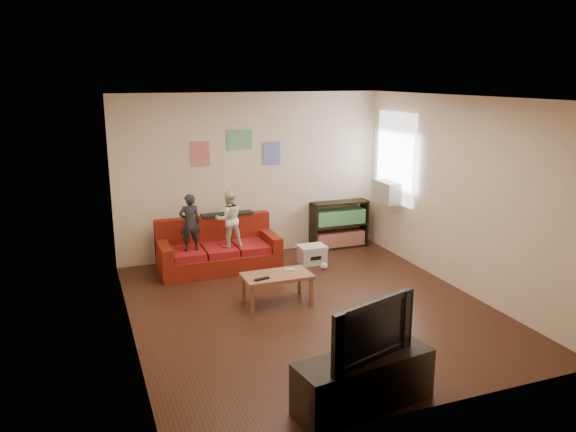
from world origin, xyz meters
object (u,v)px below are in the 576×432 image
object	(u,v)px
coffee_table	(277,278)
bookshelf	(339,227)
sofa	(218,251)
television	(366,328)
file_box	(312,254)
child_a	(190,223)
tv_stand	(364,381)
child_b	(229,219)

from	to	relation	value
coffee_table	bookshelf	world-z (taller)	bookshelf
sofa	television	distance (m)	4.24
bookshelf	file_box	size ratio (longest dim) A/B	2.37
child_a	coffee_table	world-z (taller)	child_a
sofa	file_box	distance (m)	1.51
child_a	tv_stand	bearing A→B (deg)	101.90
sofa	tv_stand	bearing A→B (deg)	-85.63
sofa	file_box	xyz separation A→B (m)	(1.47, -0.32, -0.12)
bookshelf	television	bearing A→B (deg)	-113.25
sofa	child_b	world-z (taller)	child_b
file_box	bookshelf	bearing A→B (deg)	39.84
child_a	television	size ratio (longest dim) A/B	0.88
coffee_table	television	size ratio (longest dim) A/B	0.91
sofa	tv_stand	distance (m)	4.21
child_b	coffee_table	size ratio (longest dim) A/B	0.97
child_b	file_box	bearing A→B (deg)	171.46
television	file_box	bearing A→B (deg)	55.31
coffee_table	file_box	world-z (taller)	coffee_table
bookshelf	coffee_table	bearing A→B (deg)	-133.17
tv_stand	coffee_table	bearing A→B (deg)	79.90
sofa	child_a	world-z (taller)	child_a
child_a	child_b	world-z (taller)	child_b
sofa	television	bearing A→B (deg)	-85.63
file_box	child_a	bearing A→B (deg)	175.31
bookshelf	sofa	bearing A→B (deg)	-171.28
child_b	television	xyz separation A→B (m)	(0.17, -4.04, -0.05)
child_a	television	bearing A→B (deg)	101.90
coffee_table	child_b	bearing A→B (deg)	99.22
child_b	tv_stand	bearing A→B (deg)	90.71
sofa	tv_stand	size ratio (longest dim) A/B	1.40
file_box	tv_stand	world-z (taller)	tv_stand
child_a	tv_stand	distance (m)	4.15
tv_stand	television	world-z (taller)	television
child_a	file_box	xyz separation A→B (m)	(1.92, -0.16, -0.67)
tv_stand	child_a	bearing A→B (deg)	92.32
tv_stand	bookshelf	bearing A→B (deg)	58.24
sofa	file_box	world-z (taller)	sofa
child_a	child_b	bearing A→B (deg)	-178.93
tv_stand	television	bearing A→B (deg)	-8.51
child_a	bookshelf	size ratio (longest dim) A/B	0.85
child_b	tv_stand	xyz separation A→B (m)	(0.17, -4.04, -0.58)
child_a	tv_stand	size ratio (longest dim) A/B	0.66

